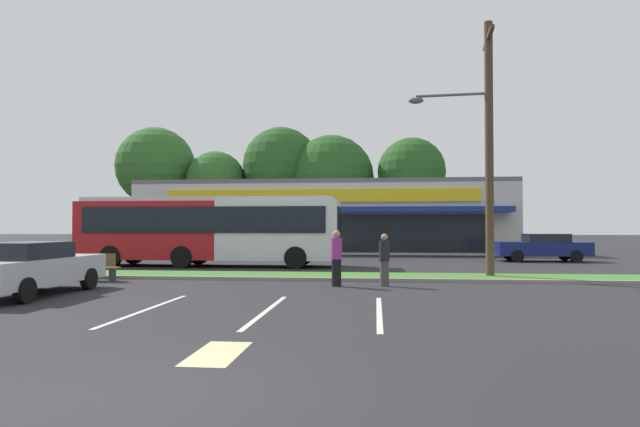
{
  "coord_description": "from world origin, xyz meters",
  "views": [
    {
      "loc": [
        2.45,
        -5.72,
        1.88
      ],
      "look_at": [
        -0.02,
        18.1,
        2.46
      ],
      "focal_mm": 30.25,
      "sensor_mm": 36.0,
      "label": 1
    }
  ],
  "objects_px": {
    "utility_pole": "(485,140)",
    "bus_stop_bench": "(95,266)",
    "car_0": "(30,268)",
    "pedestrian_by_pole": "(384,260)",
    "car_1": "(205,246)",
    "car_4": "(542,247)",
    "city_bus": "(210,229)",
    "car_2": "(116,245)",
    "pedestrian_near_bench": "(336,258)"
  },
  "relations": [
    {
      "from": "car_2",
      "to": "bus_stop_bench",
      "type": "bearing_deg",
      "value": -66.23
    },
    {
      "from": "bus_stop_bench",
      "to": "pedestrian_near_bench",
      "type": "relative_size",
      "value": 0.91
    },
    {
      "from": "bus_stop_bench",
      "to": "pedestrian_by_pole",
      "type": "height_order",
      "value": "pedestrian_by_pole"
    },
    {
      "from": "car_1",
      "to": "car_2",
      "type": "distance_m",
      "value": 5.26
    },
    {
      "from": "car_1",
      "to": "car_4",
      "type": "distance_m",
      "value": 19.0
    },
    {
      "from": "bus_stop_bench",
      "to": "car_1",
      "type": "xyz_separation_m",
      "value": [
        -0.38,
        13.29,
        0.24
      ]
    },
    {
      "from": "utility_pole",
      "to": "car_0",
      "type": "height_order",
      "value": "utility_pole"
    },
    {
      "from": "pedestrian_near_bench",
      "to": "city_bus",
      "type": "bearing_deg",
      "value": -137.5
    },
    {
      "from": "car_0",
      "to": "car_4",
      "type": "relative_size",
      "value": 0.99
    },
    {
      "from": "car_4",
      "to": "utility_pole",
      "type": "bearing_deg",
      "value": 63.92
    },
    {
      "from": "car_0",
      "to": "pedestrian_by_pole",
      "type": "xyz_separation_m",
      "value": [
        9.62,
        3.34,
        0.07
      ]
    },
    {
      "from": "pedestrian_by_pole",
      "to": "pedestrian_near_bench",
      "type": "bearing_deg",
      "value": 16.31
    },
    {
      "from": "car_4",
      "to": "car_1",
      "type": "bearing_deg",
      "value": -2.63
    },
    {
      "from": "car_1",
      "to": "car_2",
      "type": "xyz_separation_m",
      "value": [
        -5.24,
        -0.53,
        0.06
      ]
    },
    {
      "from": "city_bus",
      "to": "car_2",
      "type": "xyz_separation_m",
      "value": [
        -7.46,
        5.67,
        -0.97
      ]
    },
    {
      "from": "car_1",
      "to": "car_4",
      "type": "height_order",
      "value": "car_4"
    },
    {
      "from": "city_bus",
      "to": "car_0",
      "type": "relative_size",
      "value": 2.59
    },
    {
      "from": "utility_pole",
      "to": "bus_stop_bench",
      "type": "height_order",
      "value": "utility_pole"
    },
    {
      "from": "utility_pole",
      "to": "car_0",
      "type": "bearing_deg",
      "value": -155.16
    },
    {
      "from": "car_4",
      "to": "pedestrian_near_bench",
      "type": "height_order",
      "value": "pedestrian_near_bench"
    },
    {
      "from": "city_bus",
      "to": "pedestrian_by_pole",
      "type": "bearing_deg",
      "value": -43.54
    },
    {
      "from": "car_0",
      "to": "bus_stop_bench",
      "type": "bearing_deg",
      "value": 4.51
    },
    {
      "from": "car_1",
      "to": "car_4",
      "type": "bearing_deg",
      "value": -2.63
    },
    {
      "from": "city_bus",
      "to": "pedestrian_by_pole",
      "type": "xyz_separation_m",
      "value": [
        8.09,
        -7.69,
        -0.94
      ]
    },
    {
      "from": "car_1",
      "to": "car_2",
      "type": "height_order",
      "value": "car_2"
    },
    {
      "from": "utility_pole",
      "to": "bus_stop_bench",
      "type": "distance_m",
      "value": 14.49
    },
    {
      "from": "utility_pole",
      "to": "pedestrian_near_bench",
      "type": "xyz_separation_m",
      "value": [
        -5.17,
        -3.0,
        -4.12
      ]
    },
    {
      "from": "car_0",
      "to": "car_1",
      "type": "xyz_separation_m",
      "value": [
        -0.69,
        17.23,
        -0.02
      ]
    },
    {
      "from": "bus_stop_bench",
      "to": "car_2",
      "type": "height_order",
      "value": "car_2"
    },
    {
      "from": "car_1",
      "to": "city_bus",
      "type": "bearing_deg",
      "value": -70.27
    },
    {
      "from": "car_0",
      "to": "pedestrian_near_bench",
      "type": "relative_size",
      "value": 2.7
    },
    {
      "from": "city_bus",
      "to": "pedestrian_by_pole",
      "type": "relative_size",
      "value": 7.46
    },
    {
      "from": "car_2",
      "to": "pedestrian_by_pole",
      "type": "xyz_separation_m",
      "value": [
        15.55,
        -13.36,
        0.03
      ]
    },
    {
      "from": "city_bus",
      "to": "pedestrian_by_pole",
      "type": "height_order",
      "value": "city_bus"
    },
    {
      "from": "bus_stop_bench",
      "to": "car_1",
      "type": "bearing_deg",
      "value": -88.35
    },
    {
      "from": "car_1",
      "to": "pedestrian_near_bench",
      "type": "relative_size",
      "value": 2.46
    },
    {
      "from": "city_bus",
      "to": "bus_stop_bench",
      "type": "bearing_deg",
      "value": -104.52
    },
    {
      "from": "car_4",
      "to": "pedestrian_by_pole",
      "type": "xyz_separation_m",
      "value": [
        -8.66,
        -13.02,
        0.05
      ]
    },
    {
      "from": "utility_pole",
      "to": "pedestrian_by_pole",
      "type": "distance_m",
      "value": 6.22
    },
    {
      "from": "city_bus",
      "to": "car_1",
      "type": "xyz_separation_m",
      "value": [
        -2.22,
        6.2,
        -1.02
      ]
    },
    {
      "from": "car_0",
      "to": "car_2",
      "type": "relative_size",
      "value": 1.04
    },
    {
      "from": "car_2",
      "to": "car_4",
      "type": "bearing_deg",
      "value": -0.82
    },
    {
      "from": "bus_stop_bench",
      "to": "pedestrian_near_bench",
      "type": "xyz_separation_m",
      "value": [
        8.43,
        -0.79,
        0.38
      ]
    },
    {
      "from": "pedestrian_near_bench",
      "to": "pedestrian_by_pole",
      "type": "relative_size",
      "value": 1.06
    },
    {
      "from": "car_2",
      "to": "pedestrian_by_pole",
      "type": "bearing_deg",
      "value": -40.67
    },
    {
      "from": "bus_stop_bench",
      "to": "pedestrian_near_bench",
      "type": "distance_m",
      "value": 8.47
    },
    {
      "from": "city_bus",
      "to": "bus_stop_bench",
      "type": "distance_m",
      "value": 7.44
    },
    {
      "from": "car_1",
      "to": "pedestrian_by_pole",
      "type": "bearing_deg",
      "value": -53.4
    },
    {
      "from": "car_0",
      "to": "car_1",
      "type": "distance_m",
      "value": 17.24
    },
    {
      "from": "city_bus",
      "to": "car_2",
      "type": "relative_size",
      "value": 2.68
    }
  ]
}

